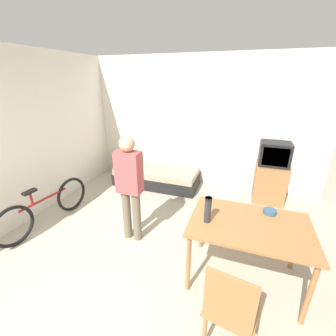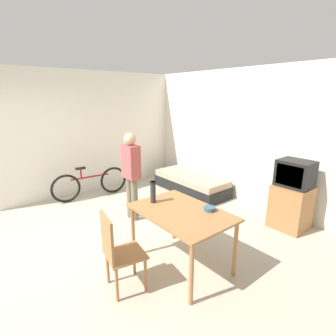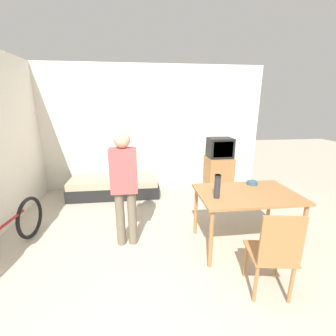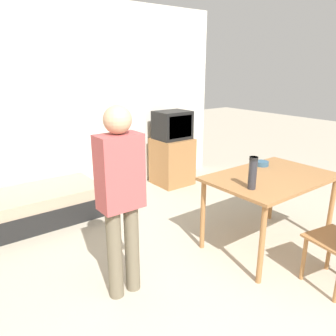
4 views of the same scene
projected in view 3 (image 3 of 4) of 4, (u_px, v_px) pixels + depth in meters
The scene contains 9 objects.
wall_back at pixel (143, 129), 5.01m from camera, with size 5.35×0.06×2.70m.
daybed at pixel (115, 186), 4.78m from camera, with size 1.84×0.75×0.39m.
tv at pixel (219, 166), 5.04m from camera, with size 0.55×0.53×1.17m.
dining_table at pixel (246, 199), 2.94m from camera, with size 1.27×0.85×0.78m.
wooden_chair at pixel (275, 252), 2.15m from camera, with size 0.48×0.48×0.95m.
bicycle at pixel (5, 237), 2.74m from camera, with size 0.22×1.64×0.71m.
person_standing at pixel (124, 182), 2.91m from camera, with size 0.34×0.21×1.56m.
thermos_flask at pixel (217, 185), 2.71m from camera, with size 0.08×0.08×0.30m.
mate_bowl at pixel (252, 183), 3.20m from camera, with size 0.15×0.15×0.05m.
Camera 3 is at (-0.07, -1.35, 1.89)m, focal length 24.00 mm.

